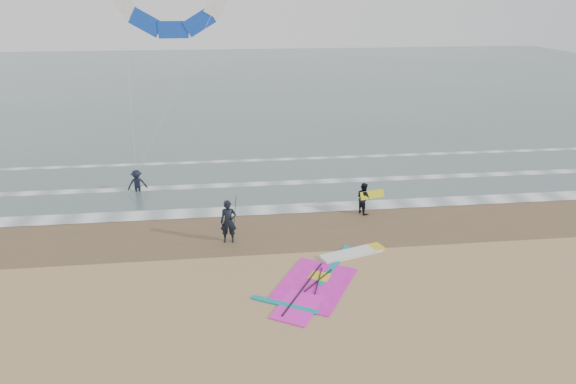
{
  "coord_description": "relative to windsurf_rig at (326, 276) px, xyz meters",
  "views": [
    {
      "loc": [
        -3.63,
        -15.63,
        10.29
      ],
      "look_at": [
        -1.17,
        5.0,
        2.2
      ],
      "focal_mm": 32.0,
      "sensor_mm": 36.0,
      "label": 1
    }
  ],
  "objects": [
    {
      "name": "person_standing",
      "position": [
        -3.7,
        3.47,
        0.94
      ],
      "size": [
        0.74,
        0.51,
        1.95
      ],
      "primitive_type": "imported",
      "rotation": [
        0.0,
        0.0,
        -0.06
      ],
      "color": "black",
      "rests_on": "ground"
    },
    {
      "name": "person_wading",
      "position": [
        -8.64,
        10.17,
        0.78
      ],
      "size": [
        1.15,
        0.81,
        1.63
      ],
      "primitive_type": "imported",
      "rotation": [
        0.0,
        0.0,
        0.21
      ],
      "color": "black",
      "rests_on": "ground"
    },
    {
      "name": "carried_kiteboard",
      "position": [
        3.38,
        5.78,
        0.97
      ],
      "size": [
        1.3,
        0.51,
        0.39
      ],
      "color": "yellow",
      "rests_on": "ground"
    },
    {
      "name": "held_pole",
      "position": [
        -3.4,
        3.47,
        1.39
      ],
      "size": [
        0.17,
        0.86,
        1.82
      ],
      "color": "black",
      "rests_on": "ground"
    },
    {
      "name": "person_walking",
      "position": [
        2.98,
        5.88,
        0.76
      ],
      "size": [
        0.85,
        0.95,
        1.59
      ],
      "primitive_type": "imported",
      "rotation": [
        0.0,
        0.0,
        1.96
      ],
      "color": "black",
      "rests_on": "ground"
    },
    {
      "name": "ground",
      "position": [
        0.11,
        -1.42,
        -0.04
      ],
      "size": [
        120.0,
        120.0,
        0.0
      ],
      "primitive_type": "plane",
      "color": "tan",
      "rests_on": "ground"
    },
    {
      "name": "surf_kite",
      "position": [
        -6.36,
        13.5,
        9.04
      ],
      "size": [
        6.71,
        3.43,
        9.72
      ],
      "color": "white",
      "rests_on": "ground"
    },
    {
      "name": "sea_water",
      "position": [
        0.11,
        46.58,
        -0.03
      ],
      "size": [
        120.0,
        80.0,
        0.02
      ],
      "primitive_type": "cube",
      "color": "#47605E",
      "rests_on": "ground"
    },
    {
      "name": "wet_sand_band",
      "position": [
        0.11,
        4.58,
        -0.03
      ],
      "size": [
        120.0,
        5.0,
        0.01
      ],
      "primitive_type": "cube",
      "color": "brown",
      "rests_on": "ground"
    },
    {
      "name": "windsurf_rig",
      "position": [
        0.0,
        0.0,
        0.0
      ],
      "size": [
        5.89,
        5.58,
        0.14
      ],
      "color": "white",
      "rests_on": "ground"
    },
    {
      "name": "foam_waterline",
      "position": [
        0.11,
        9.02,
        -0.01
      ],
      "size": [
        120.0,
        9.15,
        0.02
      ],
      "color": "white",
      "rests_on": "ground"
    }
  ]
}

